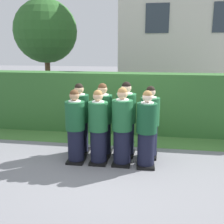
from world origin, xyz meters
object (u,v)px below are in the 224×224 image
(student_front_row_2, at_px, (122,129))
(student_rear_row_2, at_px, (126,121))
(student_front_row_0, at_px, (75,128))
(student_front_row_3, at_px, (146,131))
(student_front_row_1, at_px, (98,129))
(student_rear_row_3, at_px, (150,124))
(student_rear_row_1, at_px, (103,121))
(student_rear_row_0, at_px, (80,120))

(student_front_row_2, height_order, student_rear_row_2, student_rear_row_2)
(student_front_row_0, relative_size, student_front_row_3, 0.99)
(student_front_row_1, bearing_deg, student_front_row_3, -0.86)
(student_front_row_0, relative_size, student_rear_row_3, 0.98)
(student_front_row_3, relative_size, student_rear_row_1, 0.96)
(student_front_row_0, distance_m, student_rear_row_1, 0.69)
(student_front_row_3, height_order, student_rear_row_2, student_rear_row_2)
(student_rear_row_2, xyz_separation_m, student_rear_row_3, (0.52, -0.01, -0.04))
(student_rear_row_2, bearing_deg, student_front_row_3, -48.43)
(student_front_row_3, distance_m, student_rear_row_3, 0.52)
(student_front_row_3, relative_size, student_rear_row_3, 0.99)
(student_rear_row_0, height_order, student_rear_row_3, student_rear_row_0)
(student_rear_row_0, bearing_deg, student_rear_row_1, -2.74)
(student_rear_row_0, bearing_deg, student_front_row_0, -85.10)
(student_rear_row_0, bearing_deg, student_rear_row_3, 0.54)
(student_rear_row_0, relative_size, student_rear_row_1, 0.99)
(student_front_row_2, xyz_separation_m, student_rear_row_3, (0.54, 0.49, -0.01))
(student_front_row_3, relative_size, student_rear_row_2, 0.94)
(student_front_row_3, distance_m, student_rear_row_2, 0.71)
(student_rear_row_0, relative_size, student_rear_row_3, 1.02)
(student_front_row_2, height_order, student_rear_row_1, student_rear_row_1)
(student_front_row_3, bearing_deg, student_rear_row_1, 153.91)
(student_front_row_0, bearing_deg, student_rear_row_0, 94.90)
(student_front_row_2, relative_size, student_rear_row_1, 0.99)
(student_rear_row_0, bearing_deg, student_front_row_1, -42.96)
(student_front_row_1, xyz_separation_m, student_rear_row_2, (0.52, 0.51, 0.06))
(student_rear_row_1, xyz_separation_m, student_rear_row_3, (1.03, 0.04, -0.02))
(student_front_row_3, xyz_separation_m, student_rear_row_2, (-0.47, 0.53, 0.05))
(student_front_row_1, relative_size, student_rear_row_0, 0.96)
(student_front_row_1, xyz_separation_m, student_front_row_2, (0.49, 0.02, 0.03))
(student_rear_row_1, bearing_deg, student_front_row_0, -135.35)
(student_rear_row_1, distance_m, student_rear_row_2, 0.52)
(student_front_row_3, distance_m, student_rear_row_1, 1.09)
(student_front_row_0, xyz_separation_m, student_front_row_3, (1.47, -0.00, 0.01))
(student_front_row_1, distance_m, student_front_row_2, 0.49)
(student_front_row_1, height_order, student_front_row_2, student_front_row_2)
(student_front_row_2, bearing_deg, student_rear_row_1, 137.36)
(student_front_row_0, bearing_deg, student_rear_row_2, 27.89)
(student_front_row_1, relative_size, student_rear_row_3, 0.98)
(student_front_row_1, distance_m, student_rear_row_3, 1.15)
(student_rear_row_2, bearing_deg, student_front_row_0, -152.11)
(student_front_row_1, height_order, student_rear_row_0, student_rear_row_0)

